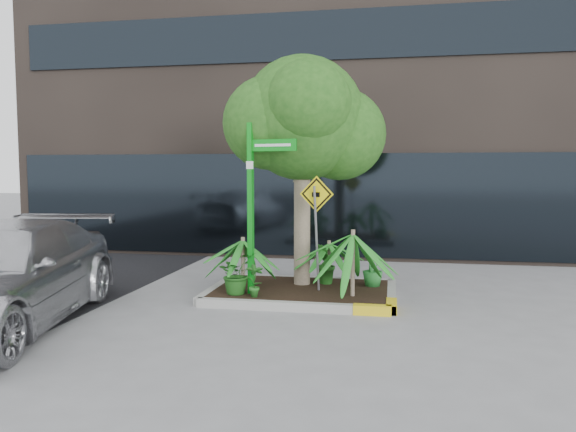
# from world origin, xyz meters

# --- Properties ---
(ground) EXTENTS (80.00, 80.00, 0.00)m
(ground) POSITION_xyz_m (0.00, 0.00, 0.00)
(ground) COLOR gray
(ground) RESTS_ON ground
(building) EXTENTS (18.00, 8.00, 15.00)m
(building) POSITION_xyz_m (0.50, 8.50, 7.50)
(building) COLOR #2D2621
(building) RESTS_ON ground
(planter) EXTENTS (3.35, 2.36, 0.15)m
(planter) POSITION_xyz_m (0.23, 0.27, 0.10)
(planter) COLOR #9E9E99
(planter) RESTS_ON ground
(tree) EXTENTS (2.95, 2.62, 4.43)m
(tree) POSITION_xyz_m (0.13, 0.70, 3.23)
(tree) COLOR gray
(tree) RESTS_ON ground
(palm_front) EXTENTS (1.27, 1.27, 1.42)m
(palm_front) POSITION_xyz_m (1.14, -0.17, 1.21)
(palm_front) COLOR gray
(palm_front) RESTS_ON ground
(palm_left) EXTENTS (1.03, 1.03, 1.15)m
(palm_left) POSITION_xyz_m (-0.88, 0.21, 1.01)
(palm_left) COLOR gray
(palm_left) RESTS_ON ground
(palm_back) EXTENTS (0.91, 0.91, 1.01)m
(palm_back) POSITION_xyz_m (0.63, 0.84, 0.91)
(palm_back) COLOR gray
(palm_back) RESTS_ON ground
(shrub_a) EXTENTS (0.88, 0.88, 0.71)m
(shrub_a) POSITION_xyz_m (-0.85, -0.37, 0.51)
(shrub_a) COLOR #1C5317
(shrub_a) RESTS_ON planter
(shrub_b) EXTENTS (0.53, 0.53, 0.68)m
(shrub_b) POSITION_xyz_m (1.45, 0.72, 0.49)
(shrub_b) COLOR #227129
(shrub_b) RESTS_ON planter
(shrub_c) EXTENTS (0.31, 0.31, 0.58)m
(shrub_c) POSITION_xyz_m (-0.47, -0.54, 0.44)
(shrub_c) COLOR #256920
(shrub_c) RESTS_ON planter
(shrub_d) EXTENTS (0.47, 0.47, 0.77)m
(shrub_d) POSITION_xyz_m (0.58, 0.73, 0.53)
(shrub_d) COLOR #1E5B1A
(shrub_d) RESTS_ON planter
(street_sign_post) EXTENTS (0.90, 1.03, 3.08)m
(street_sign_post) POSITION_xyz_m (-0.53, -0.25, 1.91)
(street_sign_post) COLOR #0C8C19
(street_sign_post) RESTS_ON ground
(cattle_sign) EXTENTS (0.61, 0.27, 2.03)m
(cattle_sign) POSITION_xyz_m (0.50, 0.03, 1.52)
(cattle_sign) COLOR slate
(cattle_sign) RESTS_ON ground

